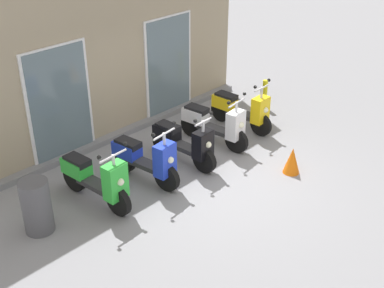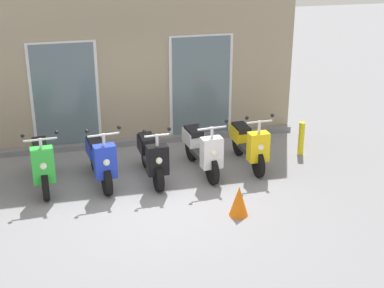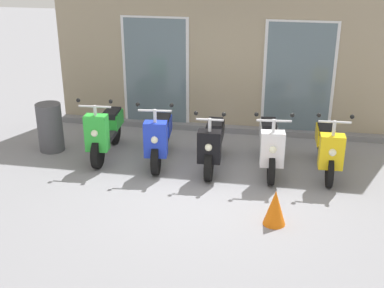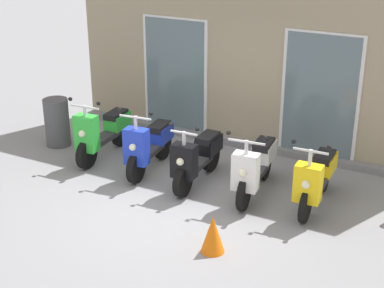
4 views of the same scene
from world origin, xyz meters
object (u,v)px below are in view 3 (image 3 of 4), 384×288
object	(u,v)px
scooter_black	(212,143)
scooter_white	(270,144)
traffic_cone	(275,208)
scooter_yellow	(328,147)
scooter_blue	(160,137)
trash_bin	(50,127)
scooter_green	(105,131)

from	to	relation	value
scooter_black	scooter_white	distance (m)	0.98
scooter_white	traffic_cone	size ratio (longest dim) A/B	3.18
scooter_yellow	scooter_white	bearing A→B (deg)	-176.37
traffic_cone	scooter_blue	bearing A→B (deg)	139.71
scooter_blue	traffic_cone	world-z (taller)	scooter_blue
scooter_black	traffic_cone	bearing A→B (deg)	-56.62
scooter_blue	scooter_yellow	size ratio (longest dim) A/B	0.98
scooter_yellow	trash_bin	distance (m)	5.03
scooter_green	scooter_black	xyz separation A→B (m)	(1.99, -0.14, -0.03)
trash_bin	scooter_white	bearing A→B (deg)	-1.70
scooter_blue	trash_bin	xyz separation A→B (m)	(-2.14, 0.15, -0.01)
scooter_white	scooter_yellow	distance (m)	0.96
scooter_black	scooter_green	bearing A→B (deg)	176.06
scooter_yellow	scooter_blue	bearing A→B (deg)	-178.17
scooter_black	scooter_yellow	bearing A→B (deg)	3.91
scooter_yellow	traffic_cone	bearing A→B (deg)	-113.15
scooter_yellow	trash_bin	xyz separation A→B (m)	(-5.03, 0.06, -0.02)
scooter_green	trash_bin	world-z (taller)	scooter_green
scooter_black	traffic_cone	distance (m)	2.08
trash_bin	traffic_cone	bearing A→B (deg)	-24.47
scooter_white	scooter_yellow	size ratio (longest dim) A/B	1.03
scooter_white	trash_bin	xyz separation A→B (m)	(-4.07, 0.12, -0.02)
scooter_green	scooter_yellow	xyz separation A→B (m)	(3.93, -0.00, -0.00)
scooter_white	traffic_cone	world-z (taller)	scooter_white
scooter_white	traffic_cone	xyz separation A→B (m)	(0.16, -1.80, -0.22)
scooter_black	trash_bin	bearing A→B (deg)	176.44
scooter_black	trash_bin	world-z (taller)	scooter_black
scooter_blue	scooter_yellow	xyz separation A→B (m)	(2.89, 0.09, 0.01)
scooter_black	trash_bin	xyz separation A→B (m)	(-3.09, 0.19, 0.01)
scooter_yellow	traffic_cone	distance (m)	2.04
scooter_blue	trash_bin	world-z (taller)	scooter_blue
scooter_blue	traffic_cone	distance (m)	2.75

